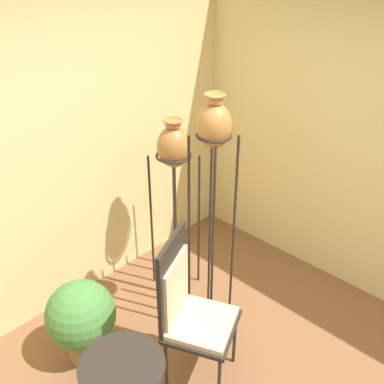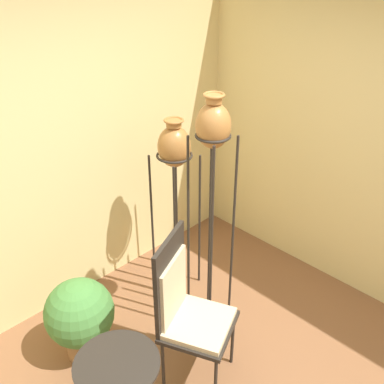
% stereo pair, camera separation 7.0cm
% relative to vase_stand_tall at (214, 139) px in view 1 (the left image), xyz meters
% --- Properties ---
extents(wall_back, '(7.72, 0.06, 2.70)m').
position_rel_vase_stand_tall_xyz_m(wall_back, '(-0.63, 1.11, -0.30)').
color(wall_back, beige).
rests_on(wall_back, ground_plane).
extents(vase_stand_tall, '(0.26, 0.26, 1.97)m').
position_rel_vase_stand_tall_xyz_m(vase_stand_tall, '(0.00, 0.00, 0.00)').
color(vase_stand_tall, '#28231E').
rests_on(vase_stand_tall, ground_plane).
extents(vase_stand_medium, '(0.32, 0.32, 1.62)m').
position_rel_vase_stand_tall_xyz_m(vase_stand_medium, '(0.14, 0.54, -0.31)').
color(vase_stand_medium, '#28231E').
rests_on(vase_stand_medium, ground_plane).
extents(chair, '(0.62, 0.61, 1.19)m').
position_rel_vase_stand_tall_xyz_m(chair, '(-0.52, -0.26, -1.00)').
color(chair, '#28231E').
rests_on(chair, ground_plane).
extents(potted_plant, '(0.52, 0.52, 0.68)m').
position_rel_vase_stand_tall_xyz_m(potted_plant, '(-0.96, 0.42, -1.26)').
color(potted_plant, olive).
rests_on(potted_plant, ground_plane).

